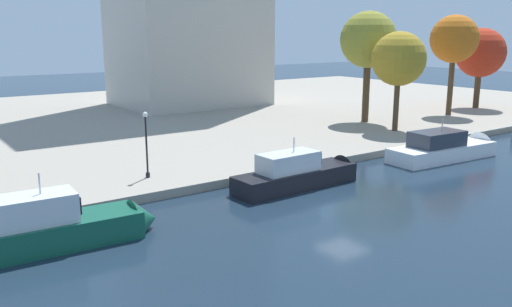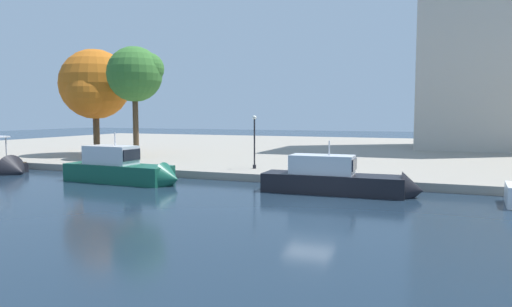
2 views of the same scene
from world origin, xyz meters
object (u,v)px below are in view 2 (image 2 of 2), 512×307
object	(u,v)px
lamp_post	(254,140)
mooring_bollard_0	(345,173)
motor_yacht_1	(123,171)
tree_5	(92,85)
mooring_bollard_1	(95,160)
tree_1	(137,75)
motor_yacht_2	(340,182)

from	to	relation	value
lamp_post	mooring_bollard_0	bearing A→B (deg)	-20.12
motor_yacht_1	mooring_bollard_0	bearing A→B (deg)	17.88
mooring_bollard_0	tree_5	distance (m)	29.99
motor_yacht_1	tree_5	size ratio (longest dim) A/B	0.84
motor_yacht_1	mooring_bollard_1	distance (m)	7.68
tree_1	mooring_bollard_0	bearing A→B (deg)	-18.08
mooring_bollard_0	motor_yacht_2	bearing A→B (deg)	-84.56
motor_yacht_2	lamp_post	bearing A→B (deg)	142.55
motor_yacht_2	tree_5	bearing A→B (deg)	156.90
motor_yacht_2	mooring_bollard_1	world-z (taller)	motor_yacht_2
mooring_bollard_1	mooring_bollard_0	bearing A→B (deg)	-1.27
tree_5	motor_yacht_2	bearing A→B (deg)	-21.63
motor_yacht_2	tree_1	world-z (taller)	tree_1
motor_yacht_2	tree_1	bearing A→B (deg)	153.93
tree_1	tree_5	xyz separation A→B (m)	(-6.54, 1.26, -0.67)
mooring_bollard_1	tree_1	bearing A→B (deg)	91.61
mooring_bollard_0	tree_5	world-z (taller)	tree_5
mooring_bollard_1	lamp_post	xyz separation A→B (m)	(13.63, 2.32, 1.84)
tree_5	mooring_bollard_0	bearing A→B (deg)	-16.45
lamp_post	tree_1	size ratio (longest dim) A/B	0.39
mooring_bollard_1	lamp_post	size ratio (longest dim) A/B	0.18
mooring_bollard_0	lamp_post	xyz separation A→B (m)	(-7.61, 2.79, 1.87)
motor_yacht_2	tree_5	world-z (taller)	tree_5
mooring_bollard_0	lamp_post	world-z (taller)	lamp_post
mooring_bollard_1	tree_5	size ratio (longest dim) A/B	0.07
lamp_post	tree_1	distance (m)	15.56
motor_yacht_2	lamp_post	size ratio (longest dim) A/B	2.30
mooring_bollard_0	lamp_post	size ratio (longest dim) A/B	0.16
tree_1	tree_5	distance (m)	6.69
lamp_post	tree_1	xyz separation A→B (m)	(-13.81, 4.21, 5.80)
mooring_bollard_1	motor_yacht_2	bearing A→B (deg)	-9.01
mooring_bollard_0	mooring_bollard_1	bearing A→B (deg)	178.73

